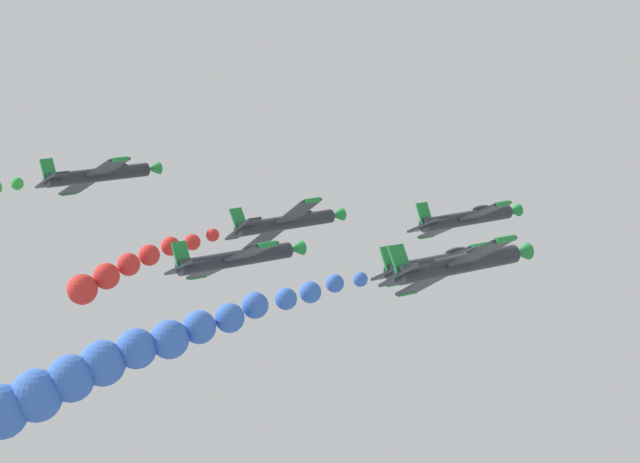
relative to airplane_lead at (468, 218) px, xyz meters
name	(u,v)px	position (x,y,z in m)	size (l,w,h in m)	color
airplane_lead	(468,218)	(0.00, 0.00, 0.00)	(8.82, 10.35, 4.35)	#23282D
airplane_left_inner	(287,222)	(-9.22, -10.62, -0.48)	(8.23, 10.35, 5.48)	#23282D
smoke_trail_left_inner	(121,270)	(-9.38, -25.44, -2.18)	(2.36, 12.53, 4.18)	red
airplane_right_inner	(441,262)	(9.23, -11.43, -0.22)	(8.72, 10.35, 4.59)	#23282D
smoke_trail_right_inner	(73,380)	(5.72, -37.62, -4.24)	(7.64, 27.34, 8.31)	blue
airplane_left_outer	(238,258)	(0.17, -21.87, -0.08)	(8.88, 10.35, 4.22)	#23282D
airplane_right_outer	(100,174)	(-20.47, -20.76, 2.86)	(8.85, 10.35, 4.29)	#23282D
airplane_trailing	(461,263)	(20.16, -20.15, 2.95)	(8.47, 10.35, 5.08)	#23282D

